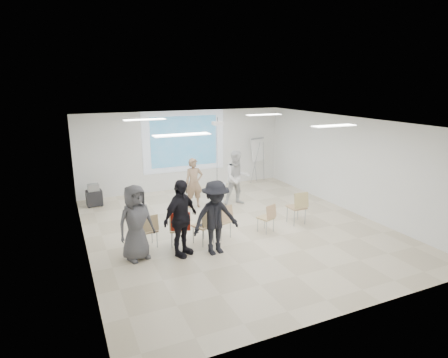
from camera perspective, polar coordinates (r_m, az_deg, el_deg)
name	(u,v)px	position (r m, az deg, el deg)	size (l,w,h in m)	color
floor	(235,229)	(10.79, 1.76, -7.68)	(8.00, 9.00, 0.10)	beige
ceiling	(236,120)	(10.03, 1.90, 8.92)	(8.00, 9.00, 0.10)	white
wall_back	(184,150)	(14.44, -6.13, 4.40)	(8.00, 0.10, 3.00)	silver
wall_left	(79,195)	(9.33, -21.17, -2.23)	(0.10, 9.00, 3.00)	silver
wall_right	(350,164)	(12.57, 18.67, 2.18)	(0.10, 9.00, 3.00)	silver
projection_halo	(184,141)	(14.32, -6.08, 5.74)	(3.20, 0.01, 2.30)	silver
projection_image	(184,141)	(14.31, -6.06, 5.73)	(2.60, 0.01, 1.90)	teal
pedestal_table	(218,192)	(12.86, -0.88, -1.94)	(0.72, 0.72, 0.68)	white
player_left	(194,180)	(12.26, -4.60, -0.12)	(0.68, 0.46, 1.87)	#94765B
player_right	(237,175)	(12.49, 2.01, 0.60)	(0.98, 0.79, 2.04)	silver
controller_left	(196,169)	(12.47, -4.24, 1.55)	(0.04, 0.13, 0.04)	white
controller_right	(229,164)	(12.55, 0.78, 2.34)	(0.04, 0.12, 0.04)	silver
chair_far_left	(149,228)	(9.53, -11.39, -7.36)	(0.48, 0.50, 0.89)	tan
chair_left_mid	(178,228)	(9.50, -7.01, -7.37)	(0.53, 0.55, 0.86)	tan
chair_left_inner	(205,223)	(9.56, -2.86, -6.73)	(0.60, 0.61, 0.96)	tan
chair_center	(223,219)	(9.88, -0.13, -6.10)	(0.57, 0.59, 0.93)	tan
chair_right_inner	(268,216)	(10.35, 6.70, -5.60)	(0.50, 0.52, 0.82)	tan
chair_right_far	(298,205)	(11.05, 11.26, -3.91)	(0.47, 0.50, 0.99)	tan
red_jacket	(181,222)	(9.29, -6.62, -6.45)	(0.47, 0.11, 0.45)	#AF2515
laptop	(203,224)	(9.65, -3.24, -6.85)	(0.35, 0.26, 0.03)	black
audience_left	(181,213)	(8.84, -6.62, -5.14)	(1.24, 0.75, 2.14)	black
audience_mid	(216,213)	(8.90, -1.28, -5.19)	(1.33, 0.73, 2.06)	black
audience_outer	(135,218)	(8.87, -13.34, -5.84)	(0.98, 0.65, 2.01)	#505054
flipchart_easel	(258,150)	(15.33, 5.17, 4.47)	(0.77, 0.60, 1.84)	#94979C
av_cart	(94,196)	(13.22, -19.19, -2.45)	(0.52, 0.43, 0.75)	black
ceiling_projector	(218,128)	(11.46, -0.97, 7.83)	(0.30, 0.25, 3.00)	white
fluor_panel_nw	(145,120)	(11.28, -12.00, 8.84)	(1.20, 0.30, 0.02)	white
fluor_panel_ne	(264,115)	(12.74, 6.09, 9.71)	(1.20, 0.30, 0.02)	white
fluor_panel_sw	(182,135)	(7.91, -6.44, 6.71)	(1.20, 0.30, 0.02)	white
fluor_panel_se	(334,126)	(9.89, 16.41, 7.79)	(1.20, 0.30, 0.02)	white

